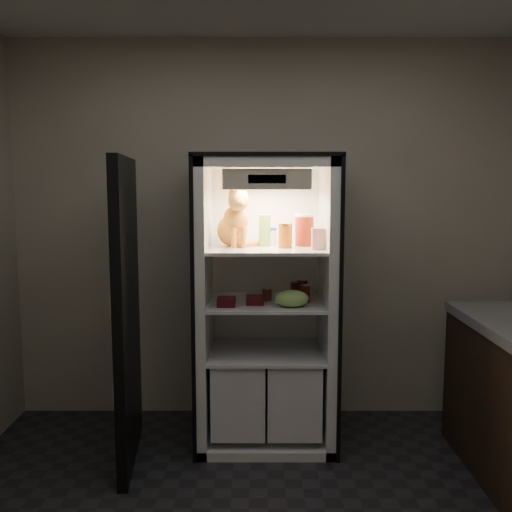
{
  "coord_description": "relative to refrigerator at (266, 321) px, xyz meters",
  "views": [
    {
      "loc": [
        -0.06,
        -2.3,
        1.69
      ],
      "look_at": [
        -0.06,
        1.32,
        1.23
      ],
      "focal_mm": 40.0,
      "sensor_mm": 36.0,
      "label": 1
    }
  ],
  "objects": [
    {
      "name": "tabby_cat",
      "position": [
        -0.2,
        -0.01,
        0.65
      ],
      "size": [
        0.36,
        0.39,
        0.4
      ],
      "rotation": [
        0.0,
        0.0,
        0.29
      ],
      "color": "orange",
      "rests_on": "refrigerator"
    },
    {
      "name": "grape_bag",
      "position": [
        0.16,
        -0.24,
        0.2
      ],
      "size": [
        0.21,
        0.15,
        0.1
      ],
      "primitive_type": "ellipsoid",
      "color": "#81BC57",
      "rests_on": "refrigerator"
    },
    {
      "name": "parmesan_shaker",
      "position": [
        -0.01,
        0.01,
        0.6
      ],
      "size": [
        0.08,
        0.08,
        0.2
      ],
      "color": "#217C33",
      "rests_on": "refrigerator"
    },
    {
      "name": "refrigerator",
      "position": [
        0.0,
        0.0,
        0.0
      ],
      "size": [
        0.9,
        0.72,
        1.88
      ],
      "color": "white",
      "rests_on": "floor"
    },
    {
      "name": "fridge_door",
      "position": [
        -0.84,
        -0.31,
        0.12
      ],
      "size": [
        0.15,
        0.87,
        1.85
      ],
      "rotation": [
        0.0,
        0.0,
        0.11
      ],
      "color": "black",
      "rests_on": "floor"
    },
    {
      "name": "room_shell",
      "position": [
        0.0,
        -1.38,
        0.83
      ],
      "size": [
        3.6,
        3.6,
        3.6
      ],
      "color": "white",
      "rests_on": "floor"
    },
    {
      "name": "cream_carton",
      "position": [
        0.32,
        -0.18,
        0.56
      ],
      "size": [
        0.08,
        0.08,
        0.13
      ],
      "primitive_type": "cube",
      "color": "beige",
      "rests_on": "refrigerator"
    },
    {
      "name": "soda_can_c",
      "position": [
        0.25,
        -0.1,
        0.2
      ],
      "size": [
        0.06,
        0.06,
        0.11
      ],
      "color": "black",
      "rests_on": "refrigerator"
    },
    {
      "name": "berry_box_right",
      "position": [
        -0.07,
        -0.16,
        0.18
      ],
      "size": [
        0.11,
        0.11,
        0.05
      ],
      "primitive_type": "cube",
      "color": "#4F0D14",
      "rests_on": "refrigerator"
    },
    {
      "name": "salsa_jar",
      "position": [
        0.12,
        -0.1,
        0.58
      ],
      "size": [
        0.09,
        0.09,
        0.16
      ],
      "color": "maroon",
      "rests_on": "refrigerator"
    },
    {
      "name": "condiment_jar",
      "position": [
        0.01,
        -0.04,
        0.19
      ],
      "size": [
        0.06,
        0.06,
        0.08
      ],
      "color": "#582F19",
      "rests_on": "refrigerator"
    },
    {
      "name": "pepper_jar",
      "position": [
        0.25,
        0.02,
        0.6
      ],
      "size": [
        0.12,
        0.12,
        0.21
      ],
      "color": "maroon",
      "rests_on": "refrigerator"
    },
    {
      "name": "soda_can_b",
      "position": [
        0.24,
        0.0,
        0.21
      ],
      "size": [
        0.07,
        0.07,
        0.13
      ],
      "color": "black",
      "rests_on": "refrigerator"
    },
    {
      "name": "mayo_tub",
      "position": [
        0.03,
        0.04,
        0.56
      ],
      "size": [
        0.09,
        0.09,
        0.12
      ],
      "color": "white",
      "rests_on": "refrigerator"
    },
    {
      "name": "soda_can_a",
      "position": [
        0.2,
        0.01,
        0.21
      ],
      "size": [
        0.06,
        0.06,
        0.12
      ],
      "color": "black",
      "rests_on": "refrigerator"
    },
    {
      "name": "berry_box_left",
      "position": [
        -0.25,
        -0.22,
        0.18
      ],
      "size": [
        0.11,
        0.11,
        0.06
      ],
      "primitive_type": "cube",
      "color": "#4F0D14",
      "rests_on": "refrigerator"
    }
  ]
}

